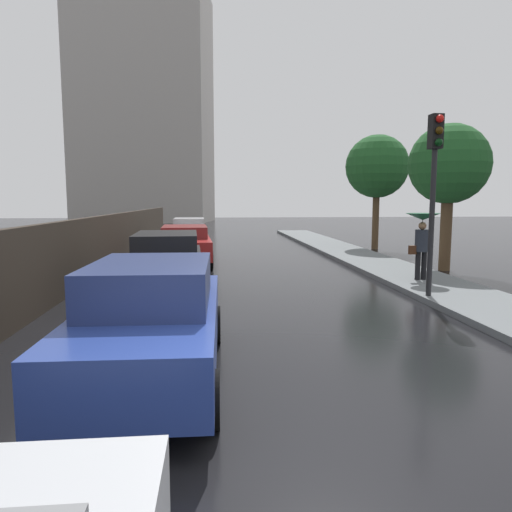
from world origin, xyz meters
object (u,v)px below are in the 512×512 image
(car_blue_mid_road, at_px, (153,320))
(car_red_behind_camera, at_px, (185,244))
(street_tree_near, at_px, (449,165))
(traffic_light, at_px, (434,171))
(street_tree_mid, at_px, (377,167))
(car_white_far_ahead, at_px, (189,233))
(car_black_far_lane, at_px, (167,262))
(pedestrian_with_umbrella_far, at_px, (422,230))

(car_blue_mid_road, distance_m, car_red_behind_camera, 11.04)
(street_tree_near, bearing_deg, traffic_light, -120.82)
(car_red_behind_camera, height_order, street_tree_mid, street_tree_mid)
(car_white_far_ahead, distance_m, car_red_behind_camera, 5.59)
(car_black_far_lane, xyz_separation_m, street_tree_near, (8.80, 3.08, 2.66))
(car_black_far_lane, distance_m, traffic_light, 6.61)
(street_tree_mid, bearing_deg, car_black_far_lane, -131.74)
(car_white_far_ahead, relative_size, pedestrian_with_umbrella_far, 2.48)
(car_white_far_ahead, height_order, street_tree_mid, street_tree_mid)
(car_black_far_lane, height_order, traffic_light, traffic_light)
(car_red_behind_camera, relative_size, street_tree_near, 0.97)
(pedestrian_with_umbrella_far, height_order, street_tree_near, street_tree_near)
(car_red_behind_camera, xyz_separation_m, traffic_light, (5.92, -6.96, 2.21))
(street_tree_near, bearing_deg, car_red_behind_camera, 164.87)
(car_red_behind_camera, distance_m, street_tree_mid, 10.33)
(car_blue_mid_road, relative_size, car_red_behind_camera, 0.94)
(pedestrian_with_umbrella_far, distance_m, traffic_light, 2.70)
(traffic_light, bearing_deg, street_tree_mid, 76.17)
(car_blue_mid_road, distance_m, traffic_light, 7.35)
(car_blue_mid_road, relative_size, pedestrian_with_umbrella_far, 2.40)
(car_blue_mid_road, height_order, street_tree_mid, street_tree_mid)
(car_white_far_ahead, bearing_deg, car_red_behind_camera, 89.68)
(car_white_far_ahead, bearing_deg, car_blue_mid_road, 89.69)
(traffic_light, height_order, street_tree_near, street_tree_near)
(car_blue_mid_road, bearing_deg, car_black_far_lane, -85.37)
(traffic_light, relative_size, street_tree_mid, 0.76)
(street_tree_near, bearing_deg, car_blue_mid_road, -134.24)
(car_blue_mid_road, xyz_separation_m, street_tree_near, (8.46, 8.69, 2.67))
(car_red_behind_camera, xyz_separation_m, car_black_far_lane, (-0.13, -5.43, 0.04))
(traffic_light, bearing_deg, street_tree_near, 59.18)
(car_black_far_lane, distance_m, street_tree_near, 9.69)
(car_blue_mid_road, xyz_separation_m, car_white_far_ahead, (-0.32, 16.63, -0.02))
(street_tree_mid, bearing_deg, street_tree_near, -90.62)
(car_blue_mid_road, bearing_deg, car_white_far_ahead, -87.72)
(car_white_far_ahead, height_order, car_red_behind_camera, car_white_far_ahead)
(car_blue_mid_road, bearing_deg, car_red_behind_camera, -87.72)
(street_tree_near, bearing_deg, street_tree_mid, 89.38)
(pedestrian_with_umbrella_far, bearing_deg, street_tree_mid, -105.60)
(car_red_behind_camera, height_order, traffic_light, traffic_light)
(car_white_far_ahead, height_order, traffic_light, traffic_light)
(car_white_far_ahead, bearing_deg, pedestrian_with_umbrella_far, 121.77)
(traffic_light, bearing_deg, car_blue_mid_road, -144.46)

